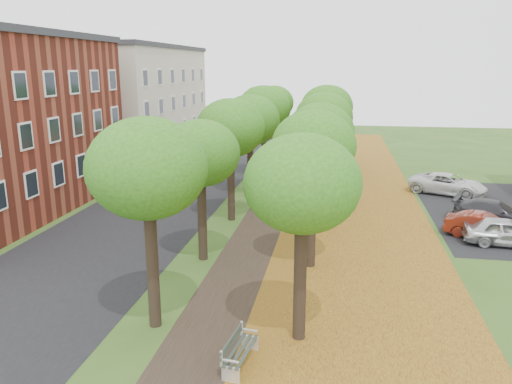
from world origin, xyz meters
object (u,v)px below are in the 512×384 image
at_px(car_red, 484,226).
at_px(car_grey, 494,212).
at_px(bench, 239,351).
at_px(car_white, 448,184).
at_px(car_silver, 507,232).

relative_size(car_red, car_grey, 0.87).
height_order(bench, car_grey, car_grey).
distance_m(bench, car_grey, 19.17).
xyz_separation_m(car_red, car_grey, (1.22, 2.70, 0.01)).
height_order(car_grey, car_white, car_white).
relative_size(car_silver, car_red, 1.05).
bearing_deg(bench, car_white, -16.64).
bearing_deg(bench, car_grey, -27.89).
bearing_deg(car_silver, car_grey, -1.86).
distance_m(bench, car_silver, 16.07).
bearing_deg(car_white, bench, -179.87).
bearing_deg(car_silver, car_red, 45.03).
xyz_separation_m(car_silver, car_red, (-0.78, 0.93, -0.06)).
distance_m(bench, car_red, 16.28).
bearing_deg(car_white, car_silver, -150.89).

